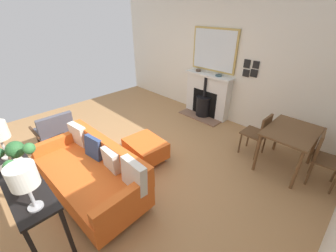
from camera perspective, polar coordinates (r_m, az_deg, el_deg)
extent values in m
cube|color=#A87A4C|center=(4.11, -12.50, -8.53)|extent=(5.66, 6.24, 0.01)
cube|color=silver|center=(5.41, 12.54, 16.40)|extent=(0.12, 6.24, 2.66)
cube|color=brown|center=(5.49, 8.26, 2.36)|extent=(0.34, 1.10, 0.03)
cube|color=silver|center=(5.51, 10.44, 7.85)|extent=(0.23, 1.16, 1.01)
cube|color=black|center=(5.50, 9.72, 6.09)|extent=(0.06, 0.69, 0.64)
cylinder|color=black|center=(5.50, 9.40, 5.21)|extent=(0.36, 0.36, 0.48)
cylinder|color=black|center=(5.40, 9.61, 7.63)|extent=(0.38, 0.38, 0.02)
cylinder|color=black|center=(5.32, 9.83, 10.15)|extent=(0.07, 0.07, 0.48)
cube|color=silver|center=(5.33, 10.80, 13.12)|extent=(0.28, 1.24, 0.05)
cube|color=tan|center=(5.30, 12.15, 19.14)|extent=(0.04, 1.16, 0.95)
cube|color=silver|center=(5.28, 12.02, 19.13)|extent=(0.01, 1.08, 0.87)
cylinder|color=#47382D|center=(5.52, 8.05, 14.42)|extent=(0.12, 0.12, 0.05)
torus|color=#47382D|center=(5.51, 8.07, 14.63)|extent=(0.12, 0.12, 0.01)
cylinder|color=#334C56|center=(5.20, 13.31, 12.95)|extent=(0.15, 0.15, 0.04)
torus|color=#334C56|center=(5.19, 13.32, 13.09)|extent=(0.15, 0.15, 0.01)
cylinder|color=#B2B2B7|center=(4.09, -29.59, -11.52)|extent=(0.04, 0.04, 0.10)
cylinder|color=#B2B2B7|center=(2.98, -17.81, -26.92)|extent=(0.04, 0.04, 0.10)
cylinder|color=#B2B2B7|center=(4.25, -20.95, -7.72)|extent=(0.04, 0.04, 0.10)
cylinder|color=#B2B2B7|center=(3.19, -6.47, -20.23)|extent=(0.04, 0.04, 0.10)
cube|color=orange|center=(3.42, -20.33, -13.08)|extent=(0.94, 1.91, 0.33)
cube|color=orange|center=(3.35, -15.71, -6.12)|extent=(0.21, 1.89, 0.33)
cube|color=orange|center=(3.97, -27.03, -3.78)|extent=(0.83, 0.15, 0.18)
cube|color=orange|center=(2.67, -11.76, -18.53)|extent=(0.83, 0.15, 0.18)
cube|color=beige|center=(3.88, -22.73, -2.20)|extent=(0.16, 0.38, 0.38)
cube|color=#334775|center=(3.48, -18.99, -5.40)|extent=(0.20, 0.36, 0.36)
cube|color=beige|center=(3.15, -14.88, -8.82)|extent=(0.13, 0.33, 0.33)
cube|color=beige|center=(2.79, -9.07, -12.85)|extent=(0.14, 0.41, 0.41)
cylinder|color=#B2B2B7|center=(4.11, -10.71, -7.53)|extent=(0.03, 0.03, 0.09)
cylinder|color=#B2B2B7|center=(3.72, -6.16, -11.54)|extent=(0.03, 0.03, 0.09)
cylinder|color=#B2B2B7|center=(4.30, -5.53, -5.26)|extent=(0.03, 0.03, 0.09)
cylinder|color=#B2B2B7|center=(3.93, -0.69, -8.79)|extent=(0.03, 0.03, 0.09)
cube|color=orange|center=(3.89, -5.96, -5.90)|extent=(0.62, 0.74, 0.30)
cube|color=#4C3321|center=(5.02, -25.79, -1.05)|extent=(0.04, 0.04, 0.36)
cube|color=#4C3321|center=(4.92, -31.20, -3.09)|extent=(0.04, 0.04, 0.36)
cube|color=#4C3321|center=(4.62, -23.66, -3.19)|extent=(0.04, 0.04, 0.36)
cube|color=#4C3321|center=(4.51, -29.51, -5.48)|extent=(0.04, 0.04, 0.36)
cube|color=#4C4C56|center=(4.67, -28.11, -1.04)|extent=(0.60, 0.56, 0.08)
cube|color=#4C4C56|center=(4.35, -27.71, 0.29)|extent=(0.60, 0.12, 0.37)
cube|color=#4C3321|center=(4.70, -24.78, 1.26)|extent=(0.04, 0.53, 0.04)
cube|color=#4C3321|center=(4.57, -32.05, -1.44)|extent=(0.04, 0.53, 0.04)
cube|color=black|center=(3.85, -33.31, -9.51)|extent=(0.04, 0.04, 0.73)
cube|color=black|center=(2.75, -25.03, -24.39)|extent=(0.04, 0.04, 0.73)
cube|color=black|center=(3.84, -37.75, -11.16)|extent=(0.04, 0.04, 0.73)
cube|color=black|center=(3.02, -34.60, -11.60)|extent=(0.37, 1.51, 0.03)
cylinder|color=beige|center=(3.49, -36.85, -6.43)|extent=(0.14, 0.14, 0.02)
cylinder|color=beige|center=(3.43, -37.54, -4.48)|extent=(0.03, 0.03, 0.26)
cylinder|color=#B2B2B7|center=(2.56, -31.72, -17.77)|extent=(0.14, 0.14, 0.02)
cylinder|color=#B2B2B7|center=(2.47, -32.63, -15.36)|extent=(0.03, 0.03, 0.27)
cylinder|color=silver|center=(2.32, -34.23, -10.95)|extent=(0.24, 0.24, 0.21)
cylinder|color=#99704C|center=(2.82, -34.62, -12.20)|extent=(0.19, 0.19, 0.16)
cylinder|color=brown|center=(2.70, -35.85, -8.84)|extent=(0.02, 0.02, 0.25)
sphere|color=#387A3D|center=(2.51, -36.46, -8.52)|extent=(0.12, 0.12, 0.12)
sphere|color=#387A3D|center=(2.50, -32.99, -5.02)|extent=(0.11, 0.11, 0.11)
sphere|color=#2D6633|center=(2.71, -35.53, -5.14)|extent=(0.18, 0.18, 0.18)
cube|color=beige|center=(3.23, -35.76, -8.80)|extent=(0.21, 0.15, 0.02)
cube|color=#38517F|center=(3.21, -35.86, -8.54)|extent=(0.27, 0.20, 0.02)
cube|color=beige|center=(3.20, -36.08, -8.25)|extent=(0.29, 0.20, 0.02)
cylinder|color=brown|center=(4.56, 27.10, -1.91)|extent=(0.05, 0.05, 0.71)
cylinder|color=brown|center=(3.85, 22.58, -6.66)|extent=(0.05, 0.05, 0.71)
cylinder|color=brown|center=(4.47, 34.26, -4.65)|extent=(0.05, 0.05, 0.71)
cylinder|color=brown|center=(3.74, 31.05, -10.13)|extent=(0.05, 0.05, 0.71)
cube|color=brown|center=(3.96, 30.12, -1.20)|extent=(0.96, 0.71, 0.03)
cylinder|color=brown|center=(4.52, 20.57, -2.72)|extent=(0.03, 0.03, 0.43)
cylinder|color=brown|center=(4.27, 18.59, -4.34)|extent=(0.03, 0.03, 0.43)
cylinder|color=brown|center=(4.42, 24.19, -4.23)|extent=(0.03, 0.03, 0.43)
cylinder|color=brown|center=(4.17, 22.40, -5.99)|extent=(0.03, 0.03, 0.43)
cube|color=brown|center=(4.23, 21.99, -1.73)|extent=(0.41, 0.41, 0.02)
cube|color=brown|center=(4.08, 24.60, -0.16)|extent=(0.36, 0.04, 0.38)
cylinder|color=brown|center=(4.03, 37.85, -11.83)|extent=(0.04, 0.04, 0.44)
cylinder|color=brown|center=(4.30, 38.10, -9.41)|extent=(0.04, 0.04, 0.44)
cylinder|color=brown|center=(4.01, 33.41, -10.52)|extent=(0.04, 0.04, 0.44)
cylinder|color=brown|center=(4.27, 33.97, -8.18)|extent=(0.04, 0.04, 0.44)
cube|color=brown|center=(4.03, 36.78, -7.36)|extent=(0.45, 0.45, 0.02)
cube|color=brown|center=(3.91, 35.34, -4.01)|extent=(0.36, 0.08, 0.41)
cube|color=black|center=(4.93, 20.28, 15.27)|extent=(0.02, 0.14, 0.17)
cube|color=black|center=(4.86, 22.36, 14.83)|extent=(0.02, 0.13, 0.15)
cube|color=black|center=(4.97, 20.03, 13.06)|extent=(0.02, 0.14, 0.15)
cube|color=black|center=(4.90, 21.89, 12.87)|extent=(0.02, 0.15, 0.15)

